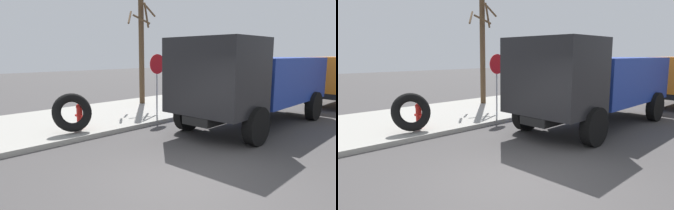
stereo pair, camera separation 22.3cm
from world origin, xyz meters
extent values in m
plane|color=#423F3F|center=(0.00, 0.00, 0.00)|extent=(80.00, 80.00, 0.00)
cube|color=#99968E|center=(0.00, 6.50, 0.07)|extent=(36.00, 5.00, 0.15)
cylinder|color=red|center=(0.37, 4.84, 0.49)|extent=(0.18, 0.18, 0.67)
sphere|color=red|center=(0.37, 4.84, 0.87)|extent=(0.21, 0.21, 0.21)
cylinder|color=red|center=(0.37, 4.67, 0.57)|extent=(0.08, 0.15, 0.08)
cylinder|color=red|center=(0.37, 5.00, 0.57)|extent=(0.08, 0.15, 0.08)
cylinder|color=red|center=(0.37, 4.67, 0.49)|extent=(0.10, 0.15, 0.10)
torus|color=black|center=(0.03, 4.66, 0.76)|extent=(1.32, 0.91, 1.23)
cylinder|color=gray|center=(3.69, 4.78, 1.34)|extent=(0.06, 0.06, 2.38)
cylinder|color=red|center=(3.69, 4.74, 2.15)|extent=(0.76, 0.02, 0.76)
cube|color=#1E3899|center=(6.58, 1.53, 1.60)|extent=(4.86, 2.61, 1.60)
cube|color=black|center=(2.98, 1.45, 1.90)|extent=(2.06, 2.55, 2.20)
cube|color=black|center=(5.48, 1.50, 0.67)|extent=(7.02, 1.06, 0.24)
cylinder|color=black|center=(3.21, 0.20, 0.55)|extent=(1.11, 0.33, 1.10)
cylinder|color=black|center=(3.16, 2.70, 0.55)|extent=(1.11, 0.33, 1.10)
cylinder|color=black|center=(7.81, 0.31, 0.55)|extent=(1.11, 0.33, 1.10)
cylinder|color=black|center=(7.75, 2.81, 0.55)|extent=(1.11, 0.33, 1.10)
cylinder|color=black|center=(11.20, 1.65, 0.55)|extent=(1.10, 0.31, 1.10)
cylinder|color=#4C3823|center=(5.14, 7.41, 2.99)|extent=(0.25, 0.25, 5.69)
cylinder|color=#4C3823|center=(5.28, 7.18, 4.32)|extent=(0.57, 0.39, 1.10)
cylinder|color=#4C3823|center=(5.27, 6.96, 4.54)|extent=(0.97, 0.36, 0.53)
cylinder|color=#4C3823|center=(4.91, 7.10, 4.11)|extent=(0.71, 0.56, 0.46)
cylinder|color=#4C3823|center=(4.77, 7.78, 4.24)|extent=(0.84, 0.85, 0.72)
camera|label=1|loc=(-4.30, -3.83, 2.52)|focal=32.24mm
camera|label=2|loc=(-4.14, -3.99, 2.52)|focal=32.24mm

